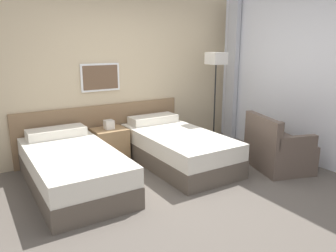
% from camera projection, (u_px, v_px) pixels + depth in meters
% --- Properties ---
extents(ground_plane, '(16.00, 16.00, 0.00)m').
position_uv_depth(ground_plane, '(187.00, 191.00, 4.17)').
color(ground_plane, '#5B544C').
extents(wall_headboard, '(10.00, 0.10, 2.70)m').
position_uv_depth(wall_headboard, '(120.00, 76.00, 5.44)').
color(wall_headboard, '#C6B28E').
rests_on(wall_headboard, ground_plane).
extents(wall_window, '(0.21, 4.41, 2.70)m').
position_uv_depth(wall_window, '(319.00, 77.00, 4.84)').
color(wall_window, white).
rests_on(wall_window, ground_plane).
extents(bed_near_door, '(1.02, 2.00, 0.63)m').
position_uv_depth(bed_near_door, '(73.00, 168.00, 4.23)').
color(bed_near_door, brown).
rests_on(bed_near_door, ground_plane).
extents(bed_near_window, '(1.02, 2.00, 0.63)m').
position_uv_depth(bed_near_window, '(177.00, 148.00, 5.06)').
color(bed_near_window, brown).
rests_on(bed_near_window, ground_plane).
extents(nightstand, '(0.52, 0.44, 0.65)m').
position_uv_depth(nightstand, '(110.00, 144.00, 5.24)').
color(nightstand, '#9E7A51').
rests_on(nightstand, ground_plane).
extents(floor_lamp, '(0.29, 0.29, 1.68)m').
position_uv_depth(floor_lamp, '(216.00, 65.00, 5.69)').
color(floor_lamp, black).
rests_on(floor_lamp, ground_plane).
extents(armchair, '(0.94, 1.05, 0.81)m').
position_uv_depth(armchair, '(277.00, 151.00, 4.88)').
color(armchair, brown).
rests_on(armchair, ground_plane).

